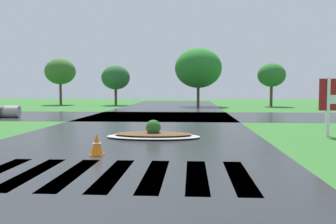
{
  "coord_description": "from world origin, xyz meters",
  "views": [
    {
      "loc": [
        2.14,
        -3.54,
        1.86
      ],
      "look_at": [
        1.2,
        10.86,
        0.92
      ],
      "focal_mm": 38.99,
      "sensor_mm": 36.0,
      "label": 1
    }
  ],
  "objects": [
    {
      "name": "median_island",
      "position": [
        0.7,
        9.97,
        0.13
      ],
      "size": [
        3.52,
        1.74,
        0.68
      ],
      "color": "#9E9B93",
      "rests_on": "ground"
    },
    {
      "name": "background_treeline",
      "position": [
        1.34,
        34.98,
        3.68
      ],
      "size": [
        34.97,
        7.01,
        5.97
      ],
      "color": "#4C3823",
      "rests_on": "ground"
    },
    {
      "name": "crosswalk_stripes",
      "position": [
        0.0,
        4.12,
        0.0
      ],
      "size": [
        6.75,
        3.07,
        0.01
      ],
      "color": "white",
      "rests_on": "ground"
    },
    {
      "name": "asphalt_cross_road",
      "position": [
        0.0,
        20.61,
        0.0
      ],
      "size": [
        90.0,
        8.6,
        0.01
      ],
      "primitive_type": "cube",
      "color": "#232628",
      "rests_on": "ground"
    },
    {
      "name": "traffic_cone",
      "position": [
        -0.49,
        6.32,
        0.29
      ],
      "size": [
        0.39,
        0.39,
        0.61
      ],
      "color": "orange",
      "rests_on": "ground"
    },
    {
      "name": "asphalt_roadway",
      "position": [
        0.0,
        10.0,
        0.0
      ],
      "size": [
        9.56,
        80.0,
        0.01
      ],
      "primitive_type": "cube",
      "color": "#232628",
      "rests_on": "ground"
    },
    {
      "name": "drainage_pipe_stack",
      "position": [
        -9.96,
        18.73,
        0.38
      ],
      "size": [
        2.43,
        0.96,
        0.75
      ],
      "color": "#9E9B93",
      "rests_on": "ground"
    }
  ]
}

